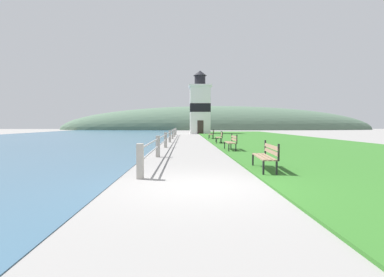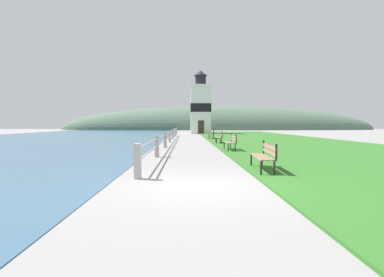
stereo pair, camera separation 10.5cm
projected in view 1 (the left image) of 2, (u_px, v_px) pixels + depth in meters
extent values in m
plane|color=gray|center=(199.00, 186.00, 7.23)|extent=(160.00, 160.00, 0.00)
cube|color=#2D6623|center=(274.00, 140.00, 26.94)|extent=(12.00, 58.67, 0.06)
cube|color=#385B75|center=(29.00, 141.00, 26.42)|extent=(24.00, 93.87, 0.01)
cube|color=#A8A399|center=(140.00, 161.00, 8.17)|extent=(0.18, 0.18, 0.97)
cube|color=#A8A399|center=(158.00, 146.00, 13.53)|extent=(0.18, 0.18, 0.97)
cube|color=#A8A399|center=(166.00, 140.00, 18.90)|extent=(0.18, 0.18, 0.97)
cube|color=#A8A399|center=(170.00, 136.00, 24.27)|extent=(0.18, 0.18, 0.97)
cube|color=#A8A399|center=(173.00, 134.00, 29.63)|extent=(0.18, 0.18, 0.97)
cube|color=#A8A399|center=(174.00, 132.00, 35.00)|extent=(0.18, 0.18, 0.97)
cube|color=#A8A399|center=(176.00, 131.00, 40.36)|extent=(0.18, 0.18, 0.97)
cylinder|color=#B2B2B7|center=(170.00, 132.00, 24.25)|extent=(0.06, 32.25, 0.06)
cylinder|color=#B2B2B7|center=(170.00, 136.00, 24.27)|extent=(0.06, 32.25, 0.06)
cube|color=#846B51|center=(259.00, 157.00, 9.41)|extent=(0.25, 1.96, 0.04)
cube|color=#846B51|center=(264.00, 157.00, 9.41)|extent=(0.25, 1.96, 0.04)
cube|color=#846B51|center=(268.00, 157.00, 9.40)|extent=(0.25, 1.96, 0.04)
cube|color=#846B51|center=(271.00, 147.00, 9.38)|extent=(0.19, 1.95, 0.11)
cube|color=#846B51|center=(271.00, 152.00, 9.39)|extent=(0.19, 1.95, 0.11)
cube|color=black|center=(263.00, 169.00, 8.48)|extent=(0.05, 0.05, 0.45)
cube|color=black|center=(253.00, 161.00, 10.38)|extent=(0.05, 0.05, 0.45)
cube|color=black|center=(277.00, 169.00, 8.46)|extent=(0.05, 0.05, 0.45)
cube|color=black|center=(264.00, 161.00, 10.36)|extent=(0.05, 0.05, 0.45)
cube|color=black|center=(279.00, 153.00, 8.44)|extent=(0.05, 0.05, 0.49)
cube|color=black|center=(265.00, 147.00, 10.33)|extent=(0.05, 0.05, 0.49)
cube|color=#846B51|center=(227.00, 142.00, 16.58)|extent=(0.13, 1.82, 0.04)
cube|color=#846B51|center=(230.00, 142.00, 16.58)|extent=(0.13, 1.82, 0.04)
cube|color=#846B51|center=(233.00, 142.00, 16.58)|extent=(0.13, 1.82, 0.04)
cube|color=#846B51|center=(234.00, 137.00, 16.57)|extent=(0.07, 1.82, 0.11)
cube|color=#846B51|center=(234.00, 140.00, 16.58)|extent=(0.07, 1.82, 0.11)
cube|color=black|center=(229.00, 148.00, 15.70)|extent=(0.05, 0.05, 0.45)
cube|color=black|center=(225.00, 146.00, 17.47)|extent=(0.05, 0.05, 0.45)
cube|color=black|center=(236.00, 148.00, 15.71)|extent=(0.05, 0.05, 0.45)
cube|color=black|center=(231.00, 146.00, 17.48)|extent=(0.05, 0.05, 0.45)
cube|color=black|center=(237.00, 139.00, 15.69)|extent=(0.05, 0.05, 0.49)
cube|color=black|center=(232.00, 138.00, 17.46)|extent=(0.05, 0.05, 0.49)
cube|color=#846B51|center=(217.00, 137.00, 22.76)|extent=(0.22, 1.65, 0.04)
cube|color=#846B51|center=(219.00, 137.00, 22.75)|extent=(0.22, 1.65, 0.04)
cube|color=#846B51|center=(221.00, 137.00, 22.75)|extent=(0.22, 1.65, 0.04)
cube|color=#846B51|center=(222.00, 133.00, 22.73)|extent=(0.16, 1.64, 0.11)
cube|color=#846B51|center=(222.00, 135.00, 22.74)|extent=(0.16, 1.64, 0.11)
cube|color=black|center=(217.00, 141.00, 21.98)|extent=(0.05, 0.05, 0.45)
cube|color=black|center=(216.00, 140.00, 23.57)|extent=(0.05, 0.05, 0.45)
cube|color=black|center=(222.00, 141.00, 21.96)|extent=(0.05, 0.05, 0.45)
cube|color=black|center=(221.00, 140.00, 23.55)|extent=(0.05, 0.05, 0.45)
cube|color=black|center=(222.00, 135.00, 21.94)|extent=(0.05, 0.05, 0.49)
cube|color=black|center=(221.00, 134.00, 23.53)|extent=(0.05, 0.05, 0.49)
cube|color=#846B51|center=(210.00, 134.00, 29.36)|extent=(0.35, 1.82, 0.04)
cube|color=#846B51|center=(211.00, 134.00, 29.35)|extent=(0.35, 1.82, 0.04)
cube|color=#846B51|center=(213.00, 134.00, 29.33)|extent=(0.35, 1.82, 0.04)
cube|color=#846B51|center=(214.00, 131.00, 29.31)|extent=(0.29, 1.82, 0.11)
cube|color=#846B51|center=(214.00, 133.00, 29.32)|extent=(0.29, 1.82, 0.11)
cube|color=black|center=(209.00, 137.00, 28.50)|extent=(0.06, 0.06, 0.45)
cube|color=black|center=(210.00, 136.00, 30.26)|extent=(0.06, 0.06, 0.45)
cube|color=black|center=(213.00, 137.00, 28.46)|extent=(0.06, 0.06, 0.45)
cube|color=black|center=(213.00, 136.00, 30.22)|extent=(0.06, 0.06, 0.45)
cube|color=black|center=(213.00, 132.00, 28.43)|extent=(0.06, 0.06, 0.49)
cube|color=black|center=(214.00, 132.00, 30.19)|extent=(0.06, 0.06, 0.49)
cube|color=white|center=(200.00, 110.00, 45.63)|extent=(3.01, 3.01, 7.10)
cube|color=black|center=(200.00, 108.00, 45.61)|extent=(3.05, 3.05, 1.28)
cube|color=white|center=(200.00, 86.00, 45.45)|extent=(3.46, 3.46, 0.25)
cylinder|color=black|center=(200.00, 81.00, 45.40)|extent=(1.65, 1.65, 1.44)
cone|color=black|center=(200.00, 73.00, 45.35)|extent=(2.07, 2.07, 0.79)
cube|color=#332823|center=(200.00, 127.00, 44.23)|extent=(0.90, 0.06, 2.00)
ellipsoid|color=#4C6651|center=(218.00, 130.00, 76.43)|extent=(80.00, 16.00, 12.00)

